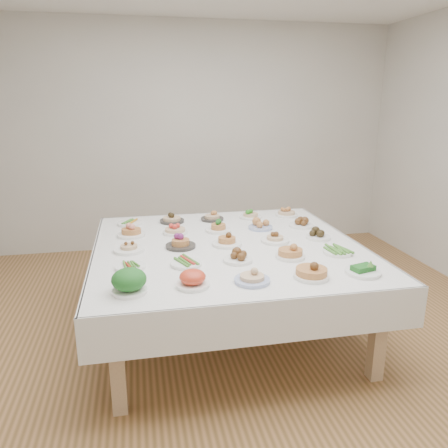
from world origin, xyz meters
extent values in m
plane|color=#A57244|center=(0.00, 0.00, 0.00)|extent=(5.00, 5.00, 0.00)
cube|color=beige|center=(0.00, 2.50, 1.40)|extent=(5.00, 0.02, 2.80)
cube|color=white|center=(-0.10, 0.17, 0.72)|extent=(2.07, 2.07, 0.06)
cube|color=white|center=(-0.10, 1.21, 0.61)|extent=(2.09, 0.02, 0.28)
cube|color=white|center=(-0.10, -0.87, 0.61)|extent=(2.09, 0.01, 0.28)
cube|color=white|center=(0.94, 0.17, 0.61)|extent=(0.01, 2.09, 0.28)
cube|color=white|center=(-1.14, 0.17, 0.61)|extent=(0.02, 2.09, 0.28)
cube|color=tan|center=(-0.96, -0.69, 0.34)|extent=(0.09, 0.09, 0.69)
cube|color=tan|center=(0.76, -0.69, 0.34)|extent=(0.09, 0.09, 0.69)
cube|color=tan|center=(-0.96, 1.03, 0.34)|extent=(0.09, 0.09, 0.69)
cube|color=tan|center=(0.76, 1.03, 0.34)|extent=(0.09, 0.09, 0.69)
cylinder|color=white|center=(-0.86, -0.60, 0.76)|extent=(0.21, 0.21, 0.02)
cylinder|color=white|center=(-0.48, -0.58, 0.76)|extent=(0.21, 0.21, 0.02)
cylinder|color=#4C66B2|center=(-0.10, -0.59, 0.76)|extent=(0.22, 0.22, 0.02)
cylinder|color=white|center=(0.29, -0.60, 0.76)|extent=(0.23, 0.23, 0.02)
cylinder|color=white|center=(0.65, -0.60, 0.76)|extent=(0.23, 0.23, 0.02)
cylinder|color=white|center=(-0.86, -0.20, 0.76)|extent=(0.20, 0.20, 0.02)
cylinder|color=white|center=(-0.48, -0.21, 0.76)|extent=(0.21, 0.21, 0.02)
cylinder|color=white|center=(-0.11, -0.21, 0.76)|extent=(0.21, 0.21, 0.02)
cylinder|color=white|center=(0.28, -0.22, 0.76)|extent=(0.21, 0.21, 0.02)
cylinder|color=white|center=(0.66, -0.20, 0.76)|extent=(0.21, 0.21, 0.02)
cylinder|color=white|center=(-0.87, 0.17, 0.76)|extent=(0.23, 0.23, 0.02)
cylinder|color=#2C2A27|center=(-0.47, 0.18, 0.76)|extent=(0.23, 0.23, 0.02)
cylinder|color=white|center=(-0.11, 0.16, 0.76)|extent=(0.23, 0.23, 0.02)
cylinder|color=white|center=(0.29, 0.16, 0.76)|extent=(0.23, 0.23, 0.02)
cylinder|color=white|center=(0.67, 0.18, 0.76)|extent=(0.20, 0.20, 0.02)
cylinder|color=white|center=(-0.85, 0.55, 0.76)|extent=(0.23, 0.23, 0.02)
cylinder|color=white|center=(-0.48, 0.55, 0.76)|extent=(0.21, 0.21, 0.02)
cylinder|color=white|center=(-0.10, 0.54, 0.76)|extent=(0.22, 0.22, 0.02)
cylinder|color=#4C66B2|center=(0.28, 0.55, 0.76)|extent=(0.21, 0.21, 0.02)
cylinder|color=white|center=(0.66, 0.54, 0.76)|extent=(0.22, 0.22, 0.02)
cylinder|color=white|center=(-0.87, 0.92, 0.76)|extent=(0.22, 0.22, 0.02)
cylinder|color=#2C2A27|center=(-0.48, 0.93, 0.76)|extent=(0.22, 0.22, 0.02)
cylinder|color=#2C2A27|center=(-0.09, 0.93, 0.76)|extent=(0.21, 0.21, 0.02)
cylinder|color=white|center=(0.29, 0.92, 0.76)|extent=(0.21, 0.21, 0.02)
cylinder|color=white|center=(0.66, 0.93, 0.76)|extent=(0.22, 0.22, 0.02)
camera|label=1|loc=(-0.78, -3.06, 1.85)|focal=35.00mm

